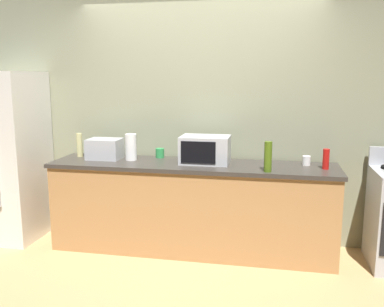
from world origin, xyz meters
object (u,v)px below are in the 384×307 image
at_px(microwave, 205,150).
at_px(bottle_hot_sauce, 326,159).
at_px(toaster_oven, 105,149).
at_px(bottle_vinegar, 80,145).
at_px(refrigerator, 6,156).
at_px(mug_white, 306,161).
at_px(paper_towel_roll, 131,147).
at_px(bottle_olive_oil, 268,157).
at_px(mug_green, 160,153).

height_order(microwave, bottle_hot_sauce, microwave).
distance_m(toaster_oven, bottle_vinegar, 0.32).
bearing_deg(bottle_hot_sauce, bottle_vinegar, 176.89).
distance_m(refrigerator, mug_white, 3.16).
distance_m(paper_towel_roll, mug_white, 1.76).
height_order(bottle_olive_oil, mug_green, bottle_olive_oil).
bearing_deg(refrigerator, bottle_vinegar, 8.76).
bearing_deg(refrigerator, paper_towel_roll, 2.05).
bearing_deg(bottle_olive_oil, refrigerator, 175.32).
bearing_deg(paper_towel_roll, bottle_olive_oil, -11.34).
bearing_deg(toaster_oven, mug_white, 2.04).
xyz_separation_m(bottle_vinegar, bottle_olive_oil, (1.99, -0.35, 0.01)).
distance_m(microwave, toaster_oven, 1.06).
height_order(microwave, mug_white, microwave).
height_order(toaster_oven, mug_green, toaster_oven).
bearing_deg(mug_white, toaster_oven, -177.96).
relative_size(refrigerator, toaster_oven, 5.29).
xyz_separation_m(toaster_oven, paper_towel_roll, (0.29, -0.01, 0.03)).
height_order(microwave, bottle_vinegar, microwave).
height_order(toaster_oven, bottle_vinegar, bottle_vinegar).
relative_size(toaster_oven, bottle_olive_oil, 1.23).
bearing_deg(bottle_olive_oil, paper_towel_roll, 168.66).
bearing_deg(paper_towel_roll, refrigerator, -177.95).
relative_size(refrigerator, bottle_olive_oil, 6.53).
bearing_deg(bottle_hot_sauce, bottle_olive_oil, -157.74).
bearing_deg(bottle_vinegar, mug_green, 7.27).
relative_size(microwave, mug_white, 5.25).
bearing_deg(bottle_hot_sauce, toaster_oven, 178.08).
relative_size(bottle_vinegar, mug_white, 2.77).
bearing_deg(refrigerator, mug_green, 7.99).
distance_m(bottle_vinegar, mug_white, 2.36).
relative_size(bottle_hot_sauce, mug_green, 1.93).
height_order(toaster_oven, bottle_olive_oil, bottle_olive_oil).
bearing_deg(microwave, toaster_oven, 179.34).
relative_size(microwave, bottle_olive_oil, 1.74).
xyz_separation_m(toaster_oven, bottle_vinegar, (-0.31, 0.06, 0.02)).
height_order(refrigerator, mug_white, refrigerator).
distance_m(microwave, mug_white, 0.99).
distance_m(refrigerator, bottle_hot_sauce, 3.32).
relative_size(paper_towel_roll, mug_green, 2.74).
bearing_deg(bottle_hot_sauce, mug_white, 138.05).
relative_size(toaster_oven, bottle_hot_sauce, 1.79).
bearing_deg(bottle_vinegar, bottle_hot_sauce, -3.11).
xyz_separation_m(bottle_hot_sauce, mug_white, (-0.16, 0.15, -0.05)).
bearing_deg(refrigerator, toaster_oven, 3.10).
bearing_deg(paper_towel_roll, toaster_oven, 178.02).
xyz_separation_m(bottle_hot_sauce, mug_green, (-1.66, 0.25, -0.05)).
bearing_deg(toaster_oven, bottle_vinegar, 168.66).
bearing_deg(refrigerator, mug_white, 2.42).
relative_size(paper_towel_roll, bottle_hot_sauce, 1.42).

